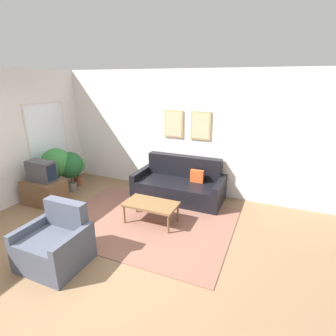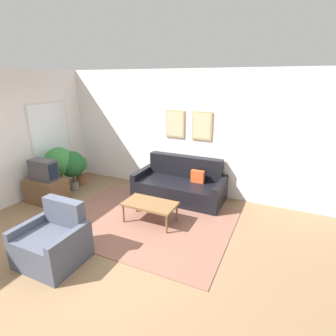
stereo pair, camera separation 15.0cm
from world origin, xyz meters
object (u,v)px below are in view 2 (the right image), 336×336
coffee_table (150,205)px  potted_plant_tall (59,163)px  couch (180,185)px  armchair (53,243)px  tv (43,170)px

coffee_table → potted_plant_tall: 2.59m
couch → armchair: couch is taller
armchair → potted_plant_tall: potted_plant_tall is taller
armchair → potted_plant_tall: bearing=119.6°
armchair → couch: bearing=59.0°
coffee_table → tv: bearing=-175.7°
couch → tv: tv is taller
tv → armchair: bearing=-38.9°
tv → armchair: tv is taller
couch → coffee_table: bearing=-94.4°
couch → tv: (-2.48, -1.38, 0.43)m
couch → potted_plant_tall: potted_plant_tall is taller
couch → tv: bearing=-150.9°
tv → potted_plant_tall: bearing=105.7°
coffee_table → tv: 2.42m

